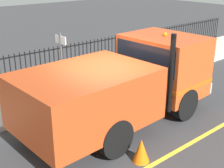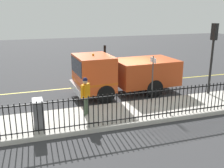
{
  "view_description": "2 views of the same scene",
  "coord_description": "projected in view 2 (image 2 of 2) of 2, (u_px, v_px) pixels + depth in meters",
  "views": [
    {
      "loc": [
        -5.89,
        4.85,
        4.21
      ],
      "look_at": [
        1.27,
        -1.15,
        0.63
      ],
      "focal_mm": 48.83,
      "sensor_mm": 36.0,
      "label": 1
    },
    {
      "loc": [
        13.22,
        -5.51,
        4.66
      ],
      "look_at": [
        1.46,
        -1.65,
        1.09
      ],
      "focal_mm": 42.28,
      "sensor_mm": 36.0,
      "label": 2
    }
  ],
  "objects": [
    {
      "name": "traffic_light_near",
      "position": [
        213.0,
        44.0,
        13.69
      ],
      "size": [
        0.33,
        0.25,
        3.75
      ],
      "rotation": [
        0.0,
        0.0,
        3.27
      ],
      "color": "black",
      "rests_on": "sidewalk_slab"
    },
    {
      "name": "traffic_cone",
      "position": [
        128.0,
        80.0,
        16.67
      ],
      "size": [
        0.4,
        0.4,
        0.57
      ],
      "primitive_type": "cone",
      "color": "orange",
      "rests_on": "ground"
    },
    {
      "name": "worker_standing",
      "position": [
        85.0,
        92.0,
        11.28
      ],
      "size": [
        0.5,
        0.47,
        1.68
      ],
      "rotation": [
        0.0,
        0.0,
        2.45
      ],
      "color": "orange",
      "rests_on": "sidewalk_slab"
    },
    {
      "name": "sidewalk_slab",
      "position": [
        155.0,
        110.0,
        12.32
      ],
      "size": [
        2.54,
        27.24,
        0.17
      ],
      "primitive_type": "cube",
      "color": "beige",
      "rests_on": "ground"
    },
    {
      "name": "utility_cabinet",
      "position": [
        38.0,
        113.0,
        10.29
      ],
      "size": [
        0.65,
        0.4,
        1.1
      ],
      "primitive_type": "cube",
      "color": "slate",
      "rests_on": "sidewalk_slab"
    },
    {
      "name": "lane_marking",
      "position": [
        119.0,
        84.0,
        16.85
      ],
      "size": [
        0.12,
        24.51,
        0.01
      ],
      "primitive_type": "cube",
      "color": "yellow",
      "rests_on": "ground"
    },
    {
      "name": "street_sign",
      "position": [
        153.0,
        73.0,
        12.99
      ],
      "size": [
        0.5,
        0.07,
        2.26
      ],
      "color": "#4C4C4C",
      "rests_on": "sidewalk_slab"
    },
    {
      "name": "work_truck",
      "position": [
        120.0,
        72.0,
        14.47
      ],
      "size": [
        2.67,
        5.97,
        2.65
      ],
      "rotation": [
        0.0,
        0.0,
        3.19
      ],
      "color": "#D84C1E",
      "rests_on": "ground"
    },
    {
      "name": "iron_fence",
      "position": [
        167.0,
        102.0,
        11.16
      ],
      "size": [
        0.04,
        23.19,
        1.3
      ],
      "color": "black",
      "rests_on": "sidewalk_slab"
    },
    {
      "name": "ground_plane",
      "position": [
        131.0,
        93.0,
        15.01
      ],
      "size": [
        59.92,
        59.92,
        0.0
      ],
      "primitive_type": "plane",
      "color": "#38383A",
      "rests_on": "ground"
    }
  ]
}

